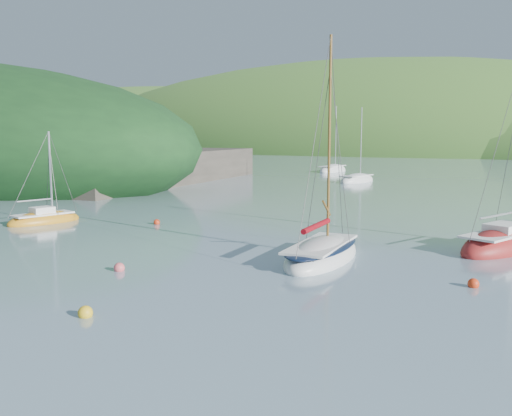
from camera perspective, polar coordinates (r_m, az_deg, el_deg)
The scene contains 7 objects.
ground at distance 20.92m, azimuth -14.39°, elevation -8.11°, with size 700.00×700.00×0.00m, color slate.
daysailer_white at distance 25.39m, azimuth 6.60°, elevation -4.63°, with size 3.37×7.09×10.50m.
sloop_red at distance 29.95m, azimuth 23.64°, elevation -3.41°, with size 4.42×7.41×10.37m.
sailboat_yellow at distance 37.86m, azimuth -20.43°, elevation -1.15°, with size 2.71×4.94×6.20m.
distant_sloop_a at distance 66.07m, azimuth 10.06°, elevation 2.71°, with size 2.98×6.66×9.20m.
distant_sloop_c at distance 83.38m, azimuth 7.69°, elevation 3.74°, with size 2.58×7.21×10.26m.
mooring_buoys at distance 23.33m, azimuth -6.12°, elevation -5.99°, with size 19.88×15.02×0.45m.
Camera 1 is at (14.69, -13.83, 5.54)m, focal length 40.00 mm.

